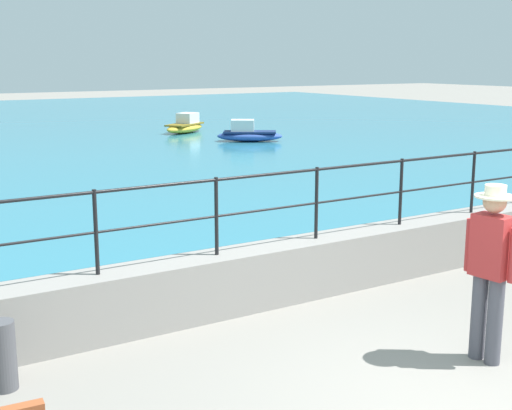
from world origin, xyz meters
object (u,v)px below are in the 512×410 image
at_px(boat_4, 185,126).
at_px(boat_5, 248,134).
at_px(person_walking, 490,265).
at_px(bollard, 3,356).

xyz_separation_m(boat_4, boat_5, (0.53, -3.90, 0.00)).
relative_size(person_walking, bollard, 2.74).
xyz_separation_m(person_walking, bollard, (-4.13, 1.87, -0.66)).
height_order(bollard, boat_4, boat_4).
xyz_separation_m(person_walking, boat_5, (7.57, 16.77, -0.65)).
distance_m(person_walking, bollard, 4.58).
distance_m(bollard, boat_4, 21.87).
height_order(bollard, boat_5, boat_5).
height_order(person_walking, bollard, person_walking).
height_order(person_walking, boat_4, person_walking).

